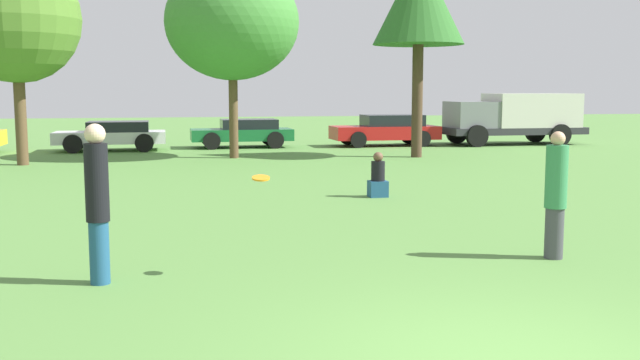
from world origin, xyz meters
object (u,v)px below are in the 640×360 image
(parked_car_green, at_px, (243,132))
(parked_car_white, at_px, (113,135))
(person_thrower, at_px, (97,200))
(parked_car_red, at_px, (387,129))
(person_catcher, at_px, (556,194))
(tree_1, at_px, (232,22))
(tree_2, at_px, (419,0))
(tree_0, at_px, (16,20))
(delivery_truck_grey, at_px, (514,116))
(frisbee, at_px, (261,178))
(bystander_sitting, at_px, (378,178))

(parked_car_green, bearing_deg, parked_car_white, 6.05)
(parked_car_white, bearing_deg, person_thrower, 93.18)
(parked_car_red, bearing_deg, person_catcher, 78.81)
(person_catcher, relative_size, parked_car_white, 0.42)
(tree_1, bearing_deg, tree_2, -9.14)
(tree_1, relative_size, parked_car_white, 1.58)
(tree_0, bearing_deg, person_thrower, -76.66)
(tree_0, height_order, delivery_truck_grey, tree_0)
(tree_2, bearing_deg, parked_car_white, 154.47)
(tree_0, height_order, parked_car_red, tree_0)
(frisbee, xyz_separation_m, tree_1, (1.20, 16.34, 3.42))
(tree_2, height_order, delivery_truck_grey, tree_2)
(parked_car_green, bearing_deg, person_catcher, 95.57)
(frisbee, distance_m, delivery_truck_grey, 24.55)
(person_thrower, relative_size, delivery_truck_grey, 0.32)
(bystander_sitting, height_order, tree_0, tree_0)
(person_catcher, xyz_separation_m, parked_car_white, (-7.31, 20.31, -0.27))
(frisbee, bearing_deg, bystander_sitting, 61.49)
(tree_0, relative_size, parked_car_red, 1.44)
(parked_car_green, relative_size, delivery_truck_grey, 0.67)
(person_thrower, height_order, bystander_sitting, person_thrower)
(bystander_sitting, bearing_deg, frisbee, -118.51)
(person_catcher, relative_size, bystander_sitting, 1.78)
(person_thrower, height_order, parked_car_white, person_thrower)
(delivery_truck_grey, bearing_deg, bystander_sitting, 53.01)
(tree_2, relative_size, parked_car_green, 1.72)
(parked_car_white, relative_size, parked_car_green, 1.02)
(tree_0, bearing_deg, person_catcher, -57.39)
(person_thrower, distance_m, frisbee, 1.99)
(frisbee, xyz_separation_m, parked_car_white, (-3.17, 20.45, -0.63))
(person_thrower, height_order, tree_0, tree_0)
(tree_0, bearing_deg, parked_car_green, 36.65)
(tree_0, relative_size, delivery_truck_grey, 1.06)
(tree_2, distance_m, parked_car_green, 9.30)
(person_thrower, relative_size, tree_0, 0.30)
(person_catcher, distance_m, parked_car_red, 20.85)
(bystander_sitting, xyz_separation_m, parked_car_white, (-6.60, 14.13, 0.22))
(bystander_sitting, height_order, tree_2, tree_2)
(parked_car_red, bearing_deg, delivery_truck_grey, 176.46)
(tree_0, relative_size, tree_1, 0.98)
(bystander_sitting, bearing_deg, parked_car_white, 115.03)
(parked_car_green, relative_size, parked_car_red, 0.92)
(person_thrower, xyz_separation_m, tree_2, (9.54, 15.24, 4.45))
(parked_car_white, relative_size, delivery_truck_grey, 0.69)
(frisbee, height_order, tree_1, tree_1)
(tree_0, xyz_separation_m, parked_car_green, (7.62, 5.67, -3.89))
(person_thrower, height_order, frisbee, person_thrower)
(person_thrower, bearing_deg, delivery_truck_grey, 51.38)
(tree_1, bearing_deg, parked_car_white, 136.78)
(person_catcher, relative_size, tree_0, 0.27)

